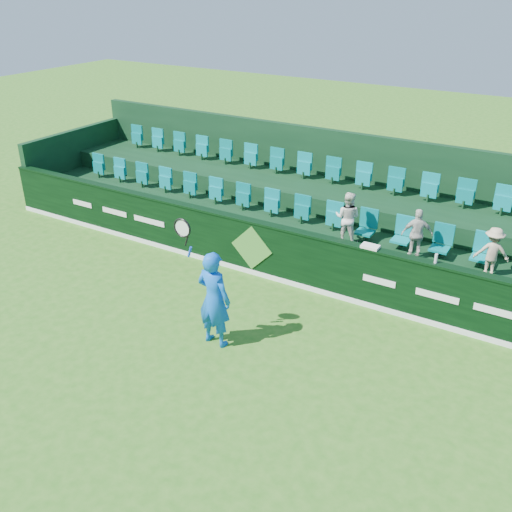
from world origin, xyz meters
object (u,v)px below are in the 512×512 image
Objects in this scene: spectator_left at (347,218)px; drinks_bottle at (436,259)px; spectator_middle at (417,234)px; tennis_player at (214,298)px; spectator_right at (492,252)px; towel at (370,246)px.

drinks_bottle is at bearing 149.11° from spectator_left.
spectator_middle is at bearing 122.10° from drinks_bottle.
spectator_middle is 1.32m from drinks_bottle.
spectator_left is at bearing 76.06° from tennis_player.
tennis_player reaches higher than spectator_right.
towel is (0.98, -1.12, -0.03)m from spectator_left.
drinks_bottle is at bearing 38.69° from spectator_right.
tennis_player is 4.76m from spectator_middle.
spectator_left reaches higher than towel.
spectator_middle is (1.62, 0.00, -0.04)m from spectator_left.
tennis_player is at bearing 70.94° from spectator_left.
spectator_right is at bearing 156.55° from spectator_middle.
spectator_right is at bearing 27.02° from towel.
spectator_left is at bearing 154.23° from drinks_bottle.
spectator_left is at bearing 131.13° from towel.
tennis_player is at bearing -139.26° from drinks_bottle.
tennis_player is 7.05× the size of towel.
drinks_bottle reaches higher than towel.
spectator_right is (4.16, 3.97, 0.35)m from tennis_player.
tennis_player reaches higher than towel.
tennis_player is 3.48m from towel.
spectator_middle is 1.56m from spectator_right.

